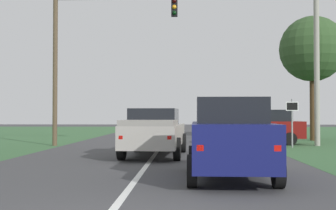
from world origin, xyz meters
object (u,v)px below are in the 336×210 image
(oak_tree_right, at_px, (312,49))
(crossing_suv_far, at_px, (261,126))
(extra_tree_1, at_px, (316,47))
(utility_pole_right, at_px, (317,62))
(traffic_light, at_px, (88,42))
(red_suv_near, at_px, (230,137))
(pickup_truck_lead, at_px, (155,132))
(keep_moving_sign, at_px, (292,116))

(oak_tree_right, bearing_deg, crossing_suv_far, -136.47)
(crossing_suv_far, xyz_separation_m, extra_tree_1, (4.42, 5.03, 5.08))
(crossing_suv_far, relative_size, utility_pole_right, 0.52)
(traffic_light, xyz_separation_m, utility_pole_right, (11.77, 0.38, -1.04))
(crossing_suv_far, bearing_deg, oak_tree_right, 43.53)
(red_suv_near, bearing_deg, crossing_suv_far, 77.00)
(oak_tree_right, relative_size, extra_tree_1, 0.97)
(extra_tree_1, bearing_deg, red_suv_near, -112.32)
(traffic_light, height_order, crossing_suv_far, traffic_light)
(pickup_truck_lead, xyz_separation_m, traffic_light, (-3.83, 5.61, 4.42))
(red_suv_near, height_order, traffic_light, traffic_light)
(red_suv_near, xyz_separation_m, pickup_truck_lead, (-2.27, 5.90, -0.10))
(red_suv_near, distance_m, utility_pole_right, 13.57)
(keep_moving_sign, xyz_separation_m, utility_pole_right, (1.56, 1.22, 2.81))
(keep_moving_sign, xyz_separation_m, oak_tree_right, (2.73, 6.07, 4.16))
(traffic_light, bearing_deg, utility_pole_right, 1.86)
(pickup_truck_lead, relative_size, extra_tree_1, 0.71)
(traffic_light, distance_m, crossing_suv_far, 10.27)
(pickup_truck_lead, height_order, crossing_suv_far, crossing_suv_far)
(red_suv_near, xyz_separation_m, keep_moving_sign, (4.10, 10.67, 0.47))
(traffic_light, height_order, oak_tree_right, traffic_light)
(extra_tree_1, bearing_deg, traffic_light, -153.86)
(pickup_truck_lead, height_order, oak_tree_right, oak_tree_right)
(red_suv_near, relative_size, traffic_light, 0.56)
(pickup_truck_lead, relative_size, utility_pole_right, 0.65)
(oak_tree_right, xyz_separation_m, crossing_suv_far, (-3.80, -3.61, -4.71))
(keep_moving_sign, bearing_deg, utility_pole_right, 37.89)
(keep_moving_sign, relative_size, utility_pole_right, 0.27)
(traffic_light, xyz_separation_m, crossing_suv_far, (9.13, 1.62, -4.40))
(red_suv_near, relative_size, utility_pole_right, 0.53)
(pickup_truck_lead, height_order, utility_pole_right, utility_pole_right)
(keep_moving_sign, height_order, extra_tree_1, extra_tree_1)
(red_suv_near, relative_size, oak_tree_right, 0.59)
(keep_moving_sign, relative_size, extra_tree_1, 0.30)
(extra_tree_1, bearing_deg, utility_pole_right, -105.90)
(traffic_light, distance_m, extra_tree_1, 15.12)
(pickup_truck_lead, bearing_deg, keep_moving_sign, 36.82)
(traffic_light, xyz_separation_m, extra_tree_1, (13.56, 6.65, 0.68))
(traffic_light, bearing_deg, keep_moving_sign, -4.67)
(utility_pole_right, bearing_deg, crossing_suv_far, 154.80)
(oak_tree_right, bearing_deg, pickup_truck_lead, -130.02)
(pickup_truck_lead, distance_m, traffic_light, 8.11)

